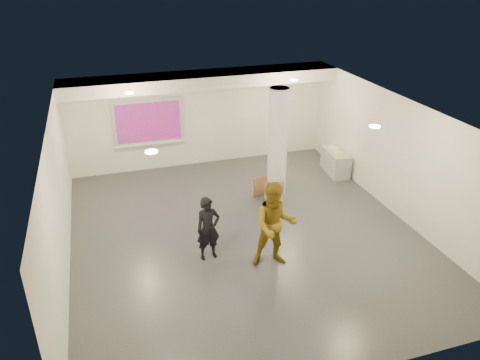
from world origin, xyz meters
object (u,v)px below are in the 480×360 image
object	(u,v)px
woman	(208,229)
man	(275,225)
projection_screen	(148,123)
credenza	(335,162)
column	(278,143)

from	to	relation	value
woman	man	size ratio (longest dim) A/B	0.77
projection_screen	man	distance (m)	6.07
credenza	man	size ratio (longest dim) A/B	0.63
woman	man	xyz separation A→B (m)	(1.28, -0.64, 0.22)
projection_screen	woman	size ratio (longest dim) A/B	1.43
credenza	man	world-z (taller)	man
projection_screen	woman	xyz separation A→B (m)	(0.55, -5.12, -0.80)
credenza	column	bearing A→B (deg)	-156.02
column	credenza	xyz separation A→B (m)	(2.22, 0.72, -1.15)
man	projection_screen	bearing A→B (deg)	119.27
column	man	bearing A→B (deg)	-112.26
woman	credenza	bearing A→B (deg)	26.43
column	man	size ratio (longest dim) A/B	1.57
column	projection_screen	distance (m)	4.08
column	projection_screen	world-z (taller)	column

